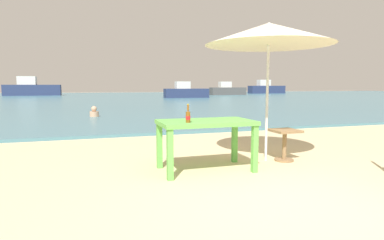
{
  "coord_description": "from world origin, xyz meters",
  "views": [
    {
      "loc": [
        -2.19,
        -2.95,
        1.28
      ],
      "look_at": [
        -0.27,
        3.0,
        0.6
      ],
      "focal_mm": 29.73,
      "sensor_mm": 36.0,
      "label": 1
    }
  ],
  "objects_px": {
    "picnic_table_green": "(206,128)",
    "side_table_wood": "(285,140)",
    "beer_bottle_amber": "(188,116)",
    "boat_fishing_trawler": "(186,92)",
    "swimmer_person": "(94,113)",
    "patio_umbrella": "(269,34)",
    "boat_sailboat": "(227,90)",
    "boat_tanker": "(32,89)",
    "boat_cargo_ship": "(266,88)"
  },
  "relations": [
    {
      "from": "boat_fishing_trawler",
      "to": "patio_umbrella",
      "type": "bearing_deg",
      "value": -103.8
    },
    {
      "from": "beer_bottle_amber",
      "to": "boat_tanker",
      "type": "distance_m",
      "value": 39.55
    },
    {
      "from": "boat_cargo_ship",
      "to": "picnic_table_green",
      "type": "bearing_deg",
      "value": -122.05
    },
    {
      "from": "beer_bottle_amber",
      "to": "boat_sailboat",
      "type": "bearing_deg",
      "value": 64.93
    },
    {
      "from": "beer_bottle_amber",
      "to": "patio_umbrella",
      "type": "distance_m",
      "value": 2.03
    },
    {
      "from": "picnic_table_green",
      "to": "boat_cargo_ship",
      "type": "xyz_separation_m",
      "value": [
        24.6,
        39.29,
        0.18
      ]
    },
    {
      "from": "boat_fishing_trawler",
      "to": "picnic_table_green",
      "type": "bearing_deg",
      "value": -106.13
    },
    {
      "from": "boat_sailboat",
      "to": "side_table_wood",
      "type": "bearing_deg",
      "value": -112.69
    },
    {
      "from": "patio_umbrella",
      "to": "boat_tanker",
      "type": "height_order",
      "value": "boat_tanker"
    },
    {
      "from": "boat_sailboat",
      "to": "boat_tanker",
      "type": "bearing_deg",
      "value": 168.07
    },
    {
      "from": "beer_bottle_amber",
      "to": "boat_fishing_trawler",
      "type": "bearing_deg",
      "value": 73.3
    },
    {
      "from": "picnic_table_green",
      "to": "patio_umbrella",
      "type": "relative_size",
      "value": 0.61
    },
    {
      "from": "swimmer_person",
      "to": "boat_sailboat",
      "type": "xyz_separation_m",
      "value": [
        16.93,
        25.11,
        0.46
      ]
    },
    {
      "from": "boat_cargo_ship",
      "to": "side_table_wood",
      "type": "bearing_deg",
      "value": -120.56
    },
    {
      "from": "boat_cargo_ship",
      "to": "boat_sailboat",
      "type": "distance_m",
      "value": 10.82
    },
    {
      "from": "side_table_wood",
      "to": "boat_cargo_ship",
      "type": "xyz_separation_m",
      "value": [
        23.11,
        39.14,
        0.48
      ]
    },
    {
      "from": "picnic_table_green",
      "to": "side_table_wood",
      "type": "distance_m",
      "value": 1.52
    },
    {
      "from": "boat_sailboat",
      "to": "patio_umbrella",
      "type": "bearing_deg",
      "value": -113.18
    },
    {
      "from": "boat_fishing_trawler",
      "to": "side_table_wood",
      "type": "bearing_deg",
      "value": -103.12
    },
    {
      "from": "picnic_table_green",
      "to": "swimmer_person",
      "type": "relative_size",
      "value": 3.41
    },
    {
      "from": "boat_cargo_ship",
      "to": "boat_sailboat",
      "type": "height_order",
      "value": "boat_cargo_ship"
    },
    {
      "from": "picnic_table_green",
      "to": "boat_cargo_ship",
      "type": "bearing_deg",
      "value": 57.95
    },
    {
      "from": "picnic_table_green",
      "to": "side_table_wood",
      "type": "xyz_separation_m",
      "value": [
        1.48,
        0.15,
        -0.3
      ]
    },
    {
      "from": "swimmer_person",
      "to": "boat_tanker",
      "type": "distance_m",
      "value": 30.89
    },
    {
      "from": "picnic_table_green",
      "to": "swimmer_person",
      "type": "height_order",
      "value": "picnic_table_green"
    },
    {
      "from": "beer_bottle_amber",
      "to": "side_table_wood",
      "type": "xyz_separation_m",
      "value": [
        1.82,
        0.34,
        -0.5
      ]
    },
    {
      "from": "patio_umbrella",
      "to": "beer_bottle_amber",
      "type": "bearing_deg",
      "value": -163.91
    },
    {
      "from": "patio_umbrella",
      "to": "side_table_wood",
      "type": "distance_m",
      "value": 1.79
    },
    {
      "from": "side_table_wood",
      "to": "boat_sailboat",
      "type": "xyz_separation_m",
      "value": [
        13.96,
        33.38,
        0.34
      ]
    },
    {
      "from": "beer_bottle_amber",
      "to": "patio_umbrella",
      "type": "relative_size",
      "value": 0.12
    },
    {
      "from": "boat_cargo_ship",
      "to": "beer_bottle_amber",
      "type": "bearing_deg",
      "value": -122.28
    },
    {
      "from": "swimmer_person",
      "to": "patio_umbrella",
      "type": "bearing_deg",
      "value": -71.86
    },
    {
      "from": "boat_tanker",
      "to": "boat_fishing_trawler",
      "type": "bearing_deg",
      "value": -38.88
    },
    {
      "from": "patio_umbrella",
      "to": "boat_tanker",
      "type": "distance_m",
      "value": 39.48
    },
    {
      "from": "boat_sailboat",
      "to": "boat_fishing_trawler",
      "type": "bearing_deg",
      "value": -135.99
    },
    {
      "from": "picnic_table_green",
      "to": "boat_tanker",
      "type": "height_order",
      "value": "boat_tanker"
    },
    {
      "from": "beer_bottle_amber",
      "to": "swimmer_person",
      "type": "xyz_separation_m",
      "value": [
        -1.16,
        8.61,
        -0.61
      ]
    },
    {
      "from": "boat_cargo_ship",
      "to": "patio_umbrella",
      "type": "bearing_deg",
      "value": -120.95
    },
    {
      "from": "picnic_table_green",
      "to": "patio_umbrella",
      "type": "distance_m",
      "value": 1.9
    },
    {
      "from": "swimmer_person",
      "to": "boat_sailboat",
      "type": "relative_size",
      "value": 0.09
    },
    {
      "from": "picnic_table_green",
      "to": "beer_bottle_amber",
      "type": "xyz_separation_m",
      "value": [
        -0.34,
        -0.19,
        0.2
      ]
    },
    {
      "from": "boat_sailboat",
      "to": "boat_tanker",
      "type": "distance_m",
      "value": 24.26
    },
    {
      "from": "side_table_wood",
      "to": "swimmer_person",
      "type": "distance_m",
      "value": 8.79
    },
    {
      "from": "patio_umbrella",
      "to": "side_table_wood",
      "type": "height_order",
      "value": "patio_umbrella"
    },
    {
      "from": "swimmer_person",
      "to": "boat_fishing_trawler",
      "type": "xyz_separation_m",
      "value": [
        8.96,
        17.42,
        0.42
      ]
    },
    {
      "from": "boat_sailboat",
      "to": "swimmer_person",
      "type": "bearing_deg",
      "value": -123.99
    },
    {
      "from": "picnic_table_green",
      "to": "side_table_wood",
      "type": "bearing_deg",
      "value": 5.85
    },
    {
      "from": "picnic_table_green",
      "to": "boat_tanker",
      "type": "relative_size",
      "value": 0.22
    },
    {
      "from": "picnic_table_green",
      "to": "boat_fishing_trawler",
      "type": "bearing_deg",
      "value": 73.87
    },
    {
      "from": "beer_bottle_amber",
      "to": "picnic_table_green",
      "type": "bearing_deg",
      "value": 29.42
    }
  ]
}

